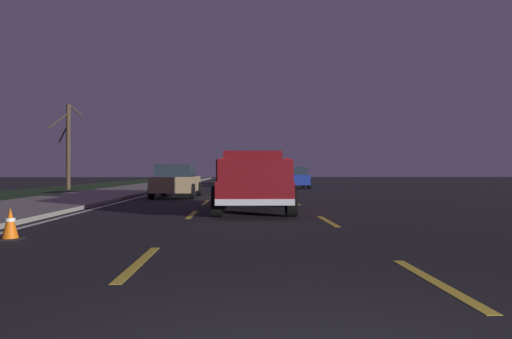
{
  "coord_description": "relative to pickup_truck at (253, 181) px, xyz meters",
  "views": [
    {
      "loc": [
        -2.29,
        0.41,
        1.22
      ],
      "look_at": [
        12.6,
        -0.12,
        1.28
      ],
      "focal_mm": 32.49,
      "sensor_mm": 36.0,
      "label": 1
    }
  ],
  "objects": [
    {
      "name": "sedan_blue",
      "position": [
        19.01,
        -3.55,
        -0.13
      ],
      "size": [
        4.41,
        2.03,
        1.54
      ],
      "color": "navy",
      "rests_on": "ground"
    },
    {
      "name": "lane_markings",
      "position": [
        17.88,
        3.08,
        -0.91
      ],
      "size": [
        108.0,
        7.04,
        0.01
      ],
      "color": "yellow",
      "rests_on": "ground"
    },
    {
      "name": "ground",
      "position": [
        14.73,
        0.0,
        -0.91
      ],
      "size": [
        144.0,
        144.0,
        0.0
      ],
      "primitive_type": "plane",
      "color": "black"
    },
    {
      "name": "grass_verge",
      "position": [
        14.73,
        12.45,
        -0.91
      ],
      "size": [
        108.0,
        6.0,
        0.01
      ],
      "primitive_type": "cube",
      "color": "#1E3819",
      "rests_on": "ground"
    },
    {
      "name": "traffic_cone_near",
      "position": [
        -6.15,
        4.51,
        -0.63
      ],
      "size": [
        0.36,
        0.36,
        0.58
      ],
      "color": "black",
      "rests_on": "ground"
    },
    {
      "name": "pickup_truck",
      "position": [
        0.0,
        0.0,
        0.0
      ],
      "size": [
        5.44,
        2.31,
        1.87
      ],
      "color": "maroon",
      "rests_on": "ground"
    },
    {
      "name": "sedan_black",
      "position": [
        28.97,
        -0.02,
        -0.13
      ],
      "size": [
        4.44,
        2.09,
        1.54
      ],
      "color": "black",
      "rests_on": "ground"
    },
    {
      "name": "bare_tree_far",
      "position": [
        17.17,
        12.02,
        2.12
      ],
      "size": [
        1.3,
        1.96,
        5.82
      ],
      "color": "#423323",
      "rests_on": "ground"
    },
    {
      "name": "sidewalk_shoulder",
      "position": [
        14.73,
        7.45,
        -0.85
      ],
      "size": [
        108.0,
        4.0,
        0.12
      ],
      "primitive_type": "cube",
      "color": "gray",
      "rests_on": "ground"
    },
    {
      "name": "sedan_tan",
      "position": [
        7.45,
        3.39,
        -0.13
      ],
      "size": [
        4.43,
        2.06,
        1.54
      ],
      "color": "#9E845B",
      "rests_on": "ground"
    }
  ]
}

